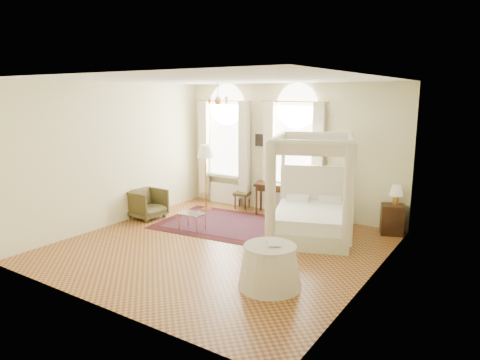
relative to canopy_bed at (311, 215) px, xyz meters
The scene contains 18 objects.
ground 2.07m from the canopy_bed, 130.32° to the right, with size 6.00×6.00×0.00m, color #A56B30.
room_walls 2.49m from the canopy_bed, 130.32° to the right, with size 6.00×6.00×6.00m.
window_left 3.61m from the canopy_bed, 157.20° to the left, with size 1.62×0.27×3.29m.
window_right 2.00m from the canopy_bed, 129.23° to the left, with size 1.62×0.27×3.29m.
chandelier 3.28m from the canopy_bed, behind, with size 0.51×0.45×0.50m.
wall_pictures 2.34m from the canopy_bed, 130.03° to the left, with size 2.54×0.03×0.39m.
canopy_bed is the anchor object (origin of this frame).
nightstand 1.83m from the canopy_bed, 39.87° to the left, with size 0.46×0.42×0.66m, color #38210F.
nightstand_lamp 1.95m from the canopy_bed, 40.87° to the left, with size 0.30×0.30×0.43m.
writing_desk 1.89m from the canopy_bed, 141.37° to the left, with size 1.20×0.83×0.82m.
laptop 1.80m from the canopy_bed, 133.63° to the left, with size 0.31×0.20×0.02m, color black.
stool 2.78m from the canopy_bed, 155.07° to the left, with size 0.46×0.46×0.45m.
armchair 4.10m from the canopy_bed, 167.48° to the right, with size 0.78×0.80×0.73m, color #453D1D.
coffee_table 2.66m from the canopy_bed, 157.44° to the right, with size 0.59×0.42×0.40m.
floor_lamp 3.43m from the canopy_bed, behind, with size 0.45×0.45×1.74m.
oriental_rug 2.08m from the canopy_bed, behind, with size 3.42×2.63×0.01m.
side_table 2.65m from the canopy_bed, 80.12° to the right, with size 1.02×1.02×0.70m.
book 2.66m from the canopy_bed, 81.17° to the right, with size 0.20×0.27×0.03m, color black.
Camera 1 is at (4.86, -6.68, 3.03)m, focal length 32.00 mm.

